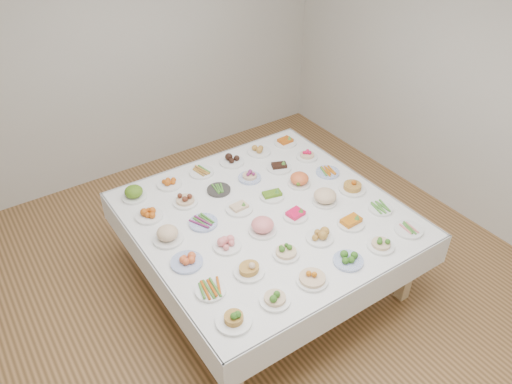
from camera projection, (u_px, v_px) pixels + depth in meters
room_envelope at (248, 106)px, 3.34m from camera, size 5.02×5.02×2.81m
display_table at (266, 220)px, 4.18m from camera, size 2.10×2.10×0.75m
dish_0 at (234, 317)px, 3.19m from camera, size 0.24×0.24×0.13m
dish_1 at (275, 296)px, 3.33m from camera, size 0.21×0.21×0.13m
dish_2 at (312, 275)px, 3.48m from camera, size 0.22×0.22×0.13m
dish_3 at (349, 258)px, 3.65m from camera, size 0.22×0.22×0.10m
dish_4 at (381, 242)px, 3.78m from camera, size 0.21×0.21×0.11m
dish_5 at (409, 229)px, 3.95m from camera, size 0.22×0.22×0.05m
dish_6 at (210, 289)px, 3.43m from camera, size 0.21×0.21×0.05m
dish_7 at (249, 268)px, 3.55m from camera, size 0.22×0.22×0.12m
dish_8 at (286, 251)px, 3.70m from camera, size 0.20×0.20×0.11m
dish_9 at (320, 235)px, 3.85m from camera, size 0.21×0.21×0.10m
dish_10 at (351, 221)px, 4.00m from camera, size 0.22×0.22×0.10m
dish_11 at (381, 208)px, 4.16m from camera, size 0.20×0.20×0.05m
dish_12 at (186, 260)px, 3.64m from camera, size 0.24×0.24×0.09m
dish_13 at (227, 243)px, 3.78m from camera, size 0.21×0.21×0.09m
dish_14 at (263, 226)px, 3.92m from camera, size 0.22×0.22×0.13m
dish_15 at (296, 213)px, 4.08m from camera, size 0.20×0.20×0.09m
dish_16 at (325, 197)px, 4.22m from camera, size 0.21×0.21×0.13m
dish_17 at (353, 186)px, 4.37m from camera, size 0.23×0.23×0.12m
dish_18 at (168, 234)px, 3.84m from camera, size 0.23×0.23×0.13m
dish_19 at (203, 222)px, 4.01m from camera, size 0.23×0.23×0.06m
dish_20 at (239, 207)px, 4.16m from camera, size 0.23×0.23×0.09m
dish_21 at (272, 194)px, 4.30m from camera, size 0.21×0.21×0.09m
dish_22 at (299, 180)px, 4.44m from camera, size 0.21×0.21×0.12m
dish_23 at (328, 172)px, 4.60m from camera, size 0.21×0.21×0.05m
dish_24 at (149, 214)px, 4.08m from camera, size 0.22×0.22×0.09m
dish_25 at (185, 198)px, 4.21m from camera, size 0.21×0.21×0.13m
dish_26 at (219, 189)px, 4.38m from camera, size 0.21×0.21×0.05m
dish_27 at (250, 175)px, 4.52m from camera, size 0.21×0.21×0.10m
dish_28 at (279, 165)px, 4.66m from camera, size 0.23×0.23×0.09m
dish_29 at (307, 155)px, 4.81m from camera, size 0.20×0.20×0.10m
dish_30 at (134, 192)px, 4.27m from camera, size 0.21×0.21×0.13m
dish_31 at (169, 182)px, 4.45m from camera, size 0.22×0.22×0.08m
dish_32 at (201, 171)px, 4.60m from camera, size 0.23×0.22×0.06m
dish_33 at (232, 159)px, 4.74m from camera, size 0.23×0.23×0.10m
dish_34 at (259, 149)px, 4.88m from camera, size 0.22×0.22×0.10m
dish_35 at (285, 140)px, 5.03m from camera, size 0.23×0.23×0.10m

